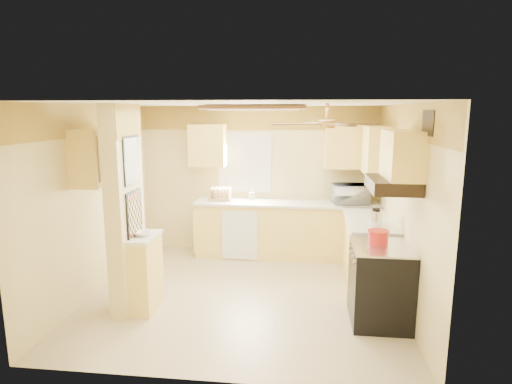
# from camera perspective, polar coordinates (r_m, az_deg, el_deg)

# --- Properties ---
(floor) EXTENTS (4.00, 4.00, 0.00)m
(floor) POSITION_cam_1_polar(r_m,az_deg,el_deg) (5.90, -1.64, -13.44)
(floor) COLOR tan
(floor) RESTS_ON ground
(ceiling) EXTENTS (4.00, 4.00, 0.00)m
(ceiling) POSITION_cam_1_polar(r_m,az_deg,el_deg) (5.38, -1.79, 11.64)
(ceiling) COLOR white
(ceiling) RESTS_ON wall_back
(wall_back) EXTENTS (4.00, 0.00, 4.00)m
(wall_back) POSITION_cam_1_polar(r_m,az_deg,el_deg) (7.36, 0.42, 1.63)
(wall_back) COLOR #E1CC89
(wall_back) RESTS_ON floor
(wall_front) EXTENTS (4.00, 0.00, 4.00)m
(wall_front) POSITION_cam_1_polar(r_m,az_deg,el_deg) (3.70, -6.00, -7.68)
(wall_front) COLOR #E1CC89
(wall_front) RESTS_ON floor
(wall_left) EXTENTS (0.00, 3.80, 3.80)m
(wall_left) POSITION_cam_1_polar(r_m,az_deg,el_deg) (6.12, -20.59, -0.93)
(wall_left) COLOR #E1CC89
(wall_left) RESTS_ON floor
(wall_right) EXTENTS (0.00, 3.80, 3.80)m
(wall_right) POSITION_cam_1_polar(r_m,az_deg,el_deg) (5.58, 19.06, -1.90)
(wall_right) COLOR #E1CC89
(wall_right) RESTS_ON floor
(wallpaper_border) EXTENTS (4.00, 0.02, 0.40)m
(wallpaper_border) POSITION_cam_1_polar(r_m,az_deg,el_deg) (7.24, 0.42, 9.83)
(wallpaper_border) COLOR gold
(wallpaper_border) RESTS_ON wall_back
(partition_column) EXTENTS (0.20, 0.70, 2.50)m
(partition_column) POSITION_cam_1_polar(r_m,az_deg,el_deg) (5.35, -17.05, -2.30)
(partition_column) COLOR #E1CC89
(partition_column) RESTS_ON floor
(partition_ledge) EXTENTS (0.25, 0.55, 0.90)m
(partition_ledge) POSITION_cam_1_polar(r_m,az_deg,el_deg) (5.50, -14.45, -10.53)
(partition_ledge) COLOR #F1CC60
(partition_ledge) RESTS_ON floor
(ledge_top) EXTENTS (0.28, 0.58, 0.04)m
(ledge_top) POSITION_cam_1_polar(r_m,az_deg,el_deg) (5.35, -14.69, -5.83)
(ledge_top) COLOR silver
(ledge_top) RESTS_ON partition_ledge
(lower_cabinets_back) EXTENTS (3.00, 0.60, 0.90)m
(lower_cabinets_back) POSITION_cam_1_polar(r_m,az_deg,el_deg) (7.20, 4.13, -5.13)
(lower_cabinets_back) COLOR #F1CC60
(lower_cabinets_back) RESTS_ON floor
(lower_cabinets_right) EXTENTS (0.60, 1.40, 0.90)m
(lower_cabinets_right) POSITION_cam_1_polar(r_m,az_deg,el_deg) (6.31, 14.77, -7.78)
(lower_cabinets_right) COLOR #F1CC60
(lower_cabinets_right) RESTS_ON floor
(countertop_back) EXTENTS (3.04, 0.64, 0.04)m
(countertop_back) POSITION_cam_1_polar(r_m,az_deg,el_deg) (7.08, 4.17, -1.48)
(countertop_back) COLOR silver
(countertop_back) RESTS_ON lower_cabinets_back
(countertop_right) EXTENTS (0.64, 1.44, 0.04)m
(countertop_right) POSITION_cam_1_polar(r_m,az_deg,el_deg) (6.17, 14.89, -3.64)
(countertop_right) COLOR silver
(countertop_right) RESTS_ON lower_cabinets_right
(dishwasher_panel) EXTENTS (0.58, 0.02, 0.80)m
(dishwasher_panel) POSITION_cam_1_polar(r_m,az_deg,el_deg) (6.98, -2.19, -5.79)
(dishwasher_panel) COLOR white
(dishwasher_panel) RESTS_ON lower_cabinets_back
(window) EXTENTS (0.92, 0.02, 1.02)m
(window) POSITION_cam_1_polar(r_m,az_deg,el_deg) (7.33, -1.53, 3.96)
(window) COLOR white
(window) RESTS_ON wall_back
(upper_cab_back_left) EXTENTS (0.60, 0.35, 0.70)m
(upper_cab_back_left) POSITION_cam_1_polar(r_m,az_deg,el_deg) (7.26, -6.45, 6.21)
(upper_cab_back_left) COLOR #F1CC60
(upper_cab_back_left) RESTS_ON wall_back
(upper_cab_back_right) EXTENTS (0.90, 0.35, 0.70)m
(upper_cab_back_right) POSITION_cam_1_polar(r_m,az_deg,el_deg) (7.11, 12.85, 5.92)
(upper_cab_back_right) COLOR #F1CC60
(upper_cab_back_right) RESTS_ON wall_back
(upper_cab_right) EXTENTS (0.35, 1.00, 0.70)m
(upper_cab_right) POSITION_cam_1_polar(r_m,az_deg,el_deg) (6.68, 15.64, 5.49)
(upper_cab_right) COLOR #F1CC60
(upper_cab_right) RESTS_ON wall_right
(upper_cab_left_wall) EXTENTS (0.35, 0.75, 0.70)m
(upper_cab_left_wall) POSITION_cam_1_polar(r_m,az_deg,el_deg) (5.73, -20.56, 4.40)
(upper_cab_left_wall) COLOR #F1CC60
(upper_cab_left_wall) RESTS_ON wall_left
(upper_cab_over_stove) EXTENTS (0.35, 0.76, 0.52)m
(upper_cab_over_stove) POSITION_cam_1_polar(r_m,az_deg,el_deg) (4.91, 18.91, 4.73)
(upper_cab_over_stove) COLOR #F1CC60
(upper_cab_over_stove) RESTS_ON wall_right
(stove) EXTENTS (0.68, 0.77, 0.92)m
(stove) POSITION_cam_1_polar(r_m,az_deg,el_deg) (5.23, 16.21, -11.64)
(stove) COLOR black
(stove) RESTS_ON floor
(range_hood) EXTENTS (0.50, 0.76, 0.14)m
(range_hood) POSITION_cam_1_polar(r_m,az_deg,el_deg) (4.93, 17.72, 0.95)
(range_hood) COLOR black
(range_hood) RESTS_ON upper_cab_over_stove
(poster_menu) EXTENTS (0.02, 0.42, 0.57)m
(poster_menu) POSITION_cam_1_polar(r_m,az_deg,el_deg) (5.21, -16.29, 4.09)
(poster_menu) COLOR black
(poster_menu) RESTS_ON partition_column
(poster_nashville) EXTENTS (0.02, 0.42, 0.57)m
(poster_nashville) POSITION_cam_1_polar(r_m,az_deg,el_deg) (5.32, -15.92, -2.87)
(poster_nashville) COLOR black
(poster_nashville) RESTS_ON partition_column
(ceiling_light_panel) EXTENTS (1.35, 0.95, 0.06)m
(ceiling_light_panel) POSITION_cam_1_polar(r_m,az_deg,el_deg) (5.86, -0.08, 11.14)
(ceiling_light_panel) COLOR brown
(ceiling_light_panel) RESTS_ON ceiling
(ceiling_fan) EXTENTS (1.15, 1.15, 0.26)m
(ceiling_fan) POSITION_cam_1_polar(r_m,az_deg,el_deg) (4.63, 9.42, 9.00)
(ceiling_fan) COLOR gold
(ceiling_fan) RESTS_ON ceiling
(vent_grate) EXTENTS (0.02, 0.40, 0.25)m
(vent_grate) POSITION_cam_1_polar(r_m,az_deg,el_deg) (4.58, 22.01, 8.54)
(vent_grate) COLOR black
(vent_grate) RESTS_ON wall_right
(microwave) EXTENTS (0.61, 0.45, 0.31)m
(microwave) POSITION_cam_1_polar(r_m,az_deg,el_deg) (7.08, 12.50, -0.25)
(microwave) COLOR white
(microwave) RESTS_ON countertop_back
(bowl) EXTENTS (0.24, 0.24, 0.05)m
(bowl) POSITION_cam_1_polar(r_m,az_deg,el_deg) (5.34, -14.91, -5.38)
(bowl) COLOR white
(bowl) RESTS_ON ledge_top
(dutch_oven) EXTENTS (0.24, 0.24, 0.16)m
(dutch_oven) POSITION_cam_1_polar(r_m,az_deg,el_deg) (5.12, 15.99, -5.78)
(dutch_oven) COLOR red
(dutch_oven) RESTS_ON stove
(kettle) EXTENTS (0.15, 0.15, 0.24)m
(kettle) POSITION_cam_1_polar(r_m,az_deg,el_deg) (5.78, 15.71, -3.33)
(kettle) COLOR silver
(kettle) RESTS_ON countertop_right
(dish_rack) EXTENTS (0.37, 0.29, 0.21)m
(dish_rack) POSITION_cam_1_polar(r_m,az_deg,el_deg) (7.23, -4.75, -0.46)
(dish_rack) COLOR tan
(dish_rack) RESTS_ON countertop_back
(utensil_crock) EXTENTS (0.09, 0.09, 0.19)m
(utensil_crock) POSITION_cam_1_polar(r_m,az_deg,el_deg) (7.25, -0.58, -0.49)
(utensil_crock) COLOR white
(utensil_crock) RESTS_ON countertop_back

